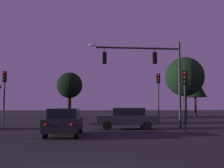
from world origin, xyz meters
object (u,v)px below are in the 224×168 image
at_px(traffic_signal_mast_arm, 153,67).
at_px(traffic_light_median, 185,88).
at_px(car_nearside_lane, 64,121).
at_px(traffic_light_corner_left, 158,88).
at_px(tree_right_cluster, 70,86).
at_px(tree_lot_edge, 185,77).
at_px(tree_behind_sign, 195,86).
at_px(car_crossing_left, 127,118).
at_px(traffic_light_far_side, 4,87).

relative_size(traffic_signal_mast_arm, traffic_light_median, 1.82).
distance_m(traffic_light_median, car_nearside_lane, 8.08).
distance_m(traffic_light_corner_left, traffic_light_median, 7.98).
bearing_deg(traffic_signal_mast_arm, traffic_light_corner_left, 71.71).
height_order(traffic_light_corner_left, car_nearside_lane, traffic_light_corner_left).
xyz_separation_m(tree_right_cluster, tree_lot_edge, (15.22, -6.06, 0.80)).
distance_m(tree_behind_sign, tree_right_cluster, 18.74).
distance_m(traffic_signal_mast_arm, tree_lot_edge, 16.73).
xyz_separation_m(car_nearside_lane, tree_behind_sign, (17.14, 26.58, 3.80)).
bearing_deg(traffic_light_median, car_crossing_left, 146.45).
distance_m(traffic_signal_mast_arm, traffic_light_far_side, 12.39).
height_order(traffic_light_median, tree_lot_edge, tree_lot_edge).
bearing_deg(tree_lot_edge, traffic_light_corner_left, -119.27).
height_order(traffic_light_corner_left, tree_right_cluster, tree_right_cluster).
relative_size(car_nearside_lane, car_crossing_left, 1.07).
bearing_deg(tree_right_cluster, traffic_light_corner_left, -60.93).
xyz_separation_m(traffic_light_corner_left, tree_right_cluster, (-9.27, 16.68, 1.36)).
bearing_deg(tree_lot_edge, traffic_light_far_side, -147.98).
height_order(car_nearside_lane, tree_right_cluster, tree_right_cluster).
bearing_deg(traffic_light_corner_left, traffic_light_median, -90.93).
xyz_separation_m(traffic_light_median, car_nearside_lane, (-7.55, -2.07, -2.01)).
bearing_deg(traffic_light_median, car_nearside_lane, -164.66).
bearing_deg(tree_lot_edge, car_crossing_left, -120.57).
relative_size(car_nearside_lane, tree_lot_edge, 0.57).
bearing_deg(tree_right_cluster, traffic_light_median, -69.65).
bearing_deg(tree_lot_edge, tree_right_cluster, 158.30).
bearing_deg(car_crossing_left, traffic_light_corner_left, 57.07).
bearing_deg(tree_behind_sign, traffic_light_median, -111.38).
bearing_deg(car_crossing_left, tree_lot_edge, 59.43).
xyz_separation_m(traffic_signal_mast_arm, tree_lot_edge, (7.40, 14.99, 0.79)).
xyz_separation_m(car_crossing_left, tree_right_cluster, (-5.62, 22.31, 3.83)).
distance_m(traffic_light_corner_left, tree_right_cluster, 19.13).
bearing_deg(tree_behind_sign, tree_right_cluster, 179.58).
xyz_separation_m(traffic_light_corner_left, tree_behind_sign, (9.47, 16.54, 1.33)).
bearing_deg(traffic_signal_mast_arm, tree_right_cluster, 110.41).
xyz_separation_m(traffic_light_median, tree_behind_sign, (9.60, 24.51, 1.79)).
distance_m(traffic_light_far_side, tree_behind_sign, 29.16).
bearing_deg(tree_right_cluster, traffic_light_far_side, -102.84).
relative_size(traffic_light_median, tree_lot_edge, 0.49).
height_order(traffic_light_far_side, car_crossing_left, traffic_light_far_side).
bearing_deg(tree_behind_sign, traffic_light_far_side, -141.76).
xyz_separation_m(traffic_light_corner_left, traffic_light_far_side, (-13.41, -1.49, -0.05)).
distance_m(traffic_light_far_side, car_nearside_lane, 10.57).
bearing_deg(traffic_light_median, traffic_signal_mast_arm, 110.05).
bearing_deg(tree_lot_edge, traffic_light_median, -108.12).
distance_m(traffic_light_median, tree_lot_edge, 19.73).
height_order(traffic_light_median, tree_behind_sign, tree_behind_sign).
bearing_deg(car_nearside_lane, traffic_signal_mast_arm, 42.29).
bearing_deg(tree_lot_edge, traffic_signal_mast_arm, -116.27).
xyz_separation_m(traffic_signal_mast_arm, traffic_light_median, (1.31, -3.60, -1.82)).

